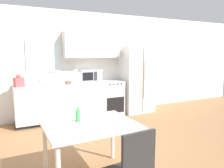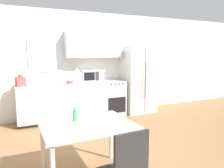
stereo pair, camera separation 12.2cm
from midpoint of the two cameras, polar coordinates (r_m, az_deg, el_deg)
ground_plane at (r=3.89m, az=-2.34°, el=-16.97°), size 12.00×12.00×0.00m
wall_back at (r=5.71m, az=-11.25°, el=5.67°), size 12.00×0.38×2.70m
kitchen_counter at (r=5.45m, az=-13.84°, el=-4.63°), size 2.10×0.63×0.93m
oven_range at (r=5.88m, az=-1.01°, el=-3.59°), size 0.57×0.63×0.92m
refrigerator at (r=6.17m, az=5.82°, el=1.26°), size 0.86×0.71×1.84m
kitchen_sink at (r=5.31m, az=-17.33°, el=0.15°), size 0.65×0.38×0.27m
microwave at (r=5.64m, az=-7.04°, el=2.18°), size 0.43×0.37×0.28m
coffee_mug at (r=5.18m, az=-12.19°, el=0.41°), size 0.11×0.08×0.08m
grocery_bag_0 at (r=5.12m, az=-23.78°, el=0.68°), size 0.23×0.21×0.27m
grocery_bag_1 at (r=5.31m, az=-10.11°, el=1.82°), size 0.24×0.22×0.34m
dining_table at (r=2.87m, az=-6.83°, el=-12.23°), size 1.14×0.90×0.75m
dining_chair_near at (r=2.29m, az=3.95°, el=-21.06°), size 0.42×0.42×0.93m
drink_bottle at (r=2.94m, az=-10.07°, el=-8.05°), size 0.07×0.07×0.21m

